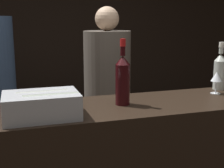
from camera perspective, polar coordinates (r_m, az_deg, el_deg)
wall_back_chalkboard at (r=3.98m, az=-10.12°, el=9.21°), size 6.40×0.06×2.80m
ice_bin_with_bottles at (r=1.58m, az=-12.62°, el=-3.62°), size 0.37×0.25×0.13m
wine_glass at (r=2.14m, az=18.56°, el=1.13°), size 0.07×0.07×0.14m
white_wine_bottle at (r=2.28m, az=19.12°, el=2.42°), size 0.08×0.08×0.33m
red_wine_bottle_tall at (r=1.76m, az=1.96°, el=1.01°), size 0.08×0.08×0.37m
person_blond_tee at (r=2.83m, az=-0.87°, el=-1.35°), size 0.42×0.42×1.67m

